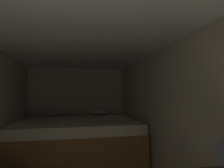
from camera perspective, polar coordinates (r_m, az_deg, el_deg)
name	(u,v)px	position (r m, az deg, el deg)	size (l,w,h in m)	color
wall_back	(78,106)	(5.03, -10.70, -6.69)	(2.63, 0.05, 2.03)	beige
wall_right	(173,115)	(2.73, 18.69, -9.26)	(0.05, 5.29, 2.03)	beige
ceiling_slab	(81,37)	(2.47, -9.68, 14.35)	(2.63, 5.29, 0.05)	white
bed	(78,138)	(4.09, -10.63, -16.24)	(2.41, 1.94, 0.92)	olive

